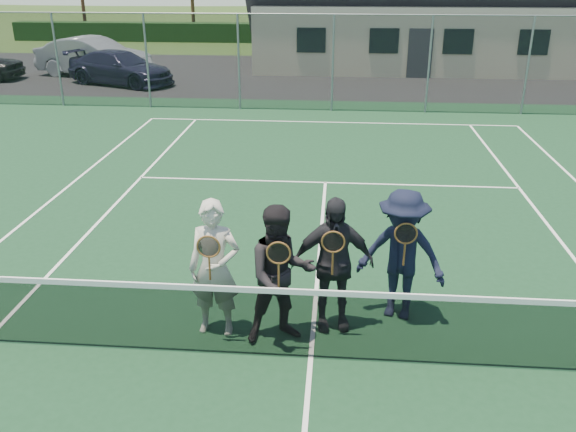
% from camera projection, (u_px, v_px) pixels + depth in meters
% --- Properties ---
extents(ground, '(220.00, 220.00, 0.00)m').
position_uv_depth(ground, '(334.00, 77.00, 25.78)').
color(ground, '#2A4418').
rests_on(ground, ground).
extents(court_surface, '(30.00, 30.00, 0.02)m').
position_uv_depth(court_surface, '(311.00, 359.00, 7.37)').
color(court_surface, '#14381E').
rests_on(court_surface, ground).
extents(tarmac_carpark, '(40.00, 12.00, 0.01)m').
position_uv_depth(tarmac_carpark, '(241.00, 75.00, 26.09)').
color(tarmac_carpark, black).
rests_on(tarmac_carpark, ground).
extents(hedge_row, '(40.00, 1.20, 1.10)m').
position_uv_depth(hedge_row, '(337.00, 33.00, 36.62)').
color(hedge_row, black).
rests_on(hedge_row, ground).
extents(car_b, '(5.12, 2.82, 1.60)m').
position_uv_depth(car_b, '(94.00, 57.00, 25.65)').
color(car_b, '#979B9F').
rests_on(car_b, ground).
extents(car_c, '(4.80, 3.32, 1.29)m').
position_uv_depth(car_c, '(121.00, 68.00, 23.93)').
color(car_c, '#191831').
rests_on(car_c, ground).
extents(court_markings, '(11.03, 23.83, 0.01)m').
position_uv_depth(court_markings, '(311.00, 358.00, 7.37)').
color(court_markings, white).
rests_on(court_markings, court_surface).
extents(tennis_net, '(11.68, 0.08, 1.10)m').
position_uv_depth(tennis_net, '(311.00, 321.00, 7.17)').
color(tennis_net, slate).
rests_on(tennis_net, ground).
extents(perimeter_fence, '(30.07, 0.07, 3.02)m').
position_uv_depth(perimeter_fence, '(333.00, 63.00, 19.22)').
color(perimeter_fence, slate).
rests_on(perimeter_fence, ground).
extents(player_a, '(0.68, 0.51, 1.80)m').
position_uv_depth(player_a, '(215.00, 269.00, 7.59)').
color(player_a, beige).
rests_on(player_a, court_surface).
extents(player_b, '(1.05, 0.92, 1.80)m').
position_uv_depth(player_b, '(281.00, 275.00, 7.43)').
color(player_b, black).
rests_on(player_b, court_surface).
extents(player_c, '(1.11, 0.59, 1.80)m').
position_uv_depth(player_c, '(333.00, 264.00, 7.71)').
color(player_c, black).
rests_on(player_c, court_surface).
extents(player_d, '(1.30, 0.96, 1.80)m').
position_uv_depth(player_d, '(402.00, 255.00, 7.94)').
color(player_d, black).
rests_on(player_d, court_surface).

